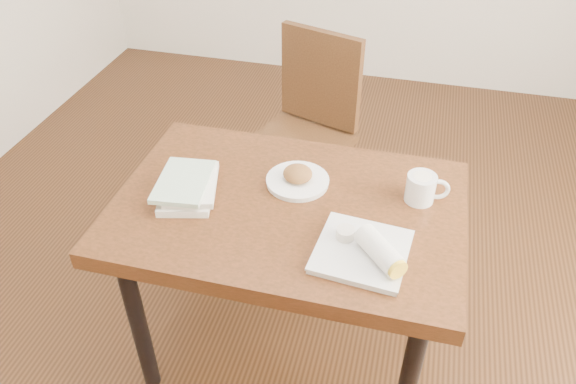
% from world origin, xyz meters
% --- Properties ---
extents(ground, '(4.00, 5.00, 0.01)m').
position_xyz_m(ground, '(0.00, 0.00, -0.01)').
color(ground, '#472814').
rests_on(ground, ground).
extents(table, '(1.13, 0.77, 0.75)m').
position_xyz_m(table, '(0.00, 0.00, 0.66)').
color(table, '#622F17').
rests_on(table, ground).
extents(chair_far, '(0.53, 0.53, 0.95)m').
position_xyz_m(chair_far, '(-0.12, 0.84, 0.55)').
color(chair_far, '#4F3016').
rests_on(chair_far, ground).
extents(plate_scone, '(0.21, 0.21, 0.07)m').
position_xyz_m(plate_scone, '(0.00, 0.12, 0.77)').
color(plate_scone, white).
rests_on(plate_scone, table).
extents(coffee_mug, '(0.14, 0.10, 0.10)m').
position_xyz_m(coffee_mug, '(0.41, 0.13, 0.80)').
color(coffee_mug, white).
rests_on(coffee_mug, table).
extents(plate_burrito, '(0.29, 0.29, 0.09)m').
position_xyz_m(plate_burrito, '(0.28, -0.18, 0.78)').
color(plate_burrito, white).
rests_on(plate_burrito, table).
extents(book_stack, '(0.23, 0.28, 0.06)m').
position_xyz_m(book_stack, '(-0.33, -0.03, 0.78)').
color(book_stack, white).
rests_on(book_stack, table).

